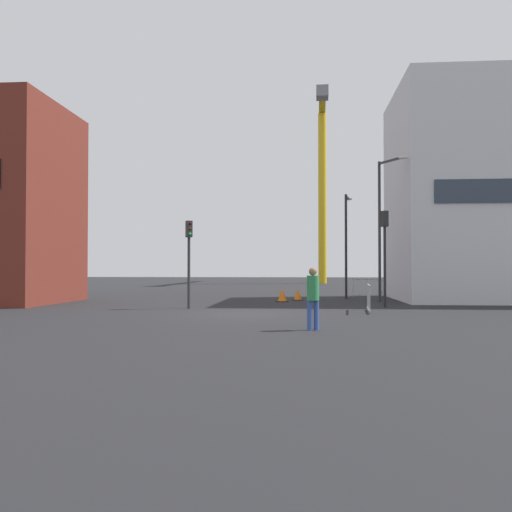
% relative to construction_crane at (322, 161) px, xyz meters
% --- Properties ---
extents(ground, '(160.00, 160.00, 0.00)m').
position_rel_construction_crane_xyz_m(ground, '(-4.57, -41.52, -13.71)').
color(ground, black).
extents(construction_crane, '(1.60, 19.98, 19.81)m').
position_rel_construction_crane_xyz_m(construction_crane, '(0.00, 0.00, 0.00)').
color(construction_crane, gold).
rests_on(construction_crane, ground).
extents(streetlamp_tall, '(1.20, 1.77, 7.15)m').
position_rel_construction_crane_xyz_m(streetlamp_tall, '(1.77, -33.96, -9.44)').
color(streetlamp_tall, '#2D2D30').
rests_on(streetlamp_tall, ground).
extents(streetlamp_short, '(0.53, 1.38, 5.88)m').
position_rel_construction_crane_xyz_m(streetlamp_short, '(0.21, -30.61, -10.20)').
color(streetlamp_short, '#232326').
rests_on(streetlamp_short, ground).
extents(traffic_light_near, '(0.34, 0.39, 3.74)m').
position_rel_construction_crane_xyz_m(traffic_light_near, '(-7.10, -39.02, -11.18)').
color(traffic_light_near, '#2D2D30').
rests_on(traffic_light_near, ground).
extents(traffic_light_far, '(0.33, 0.39, 4.26)m').
position_rel_construction_crane_xyz_m(traffic_light_far, '(1.35, -37.42, -10.87)').
color(traffic_light_far, '#232326').
rests_on(traffic_light_far, ground).
extents(pedestrian_walking, '(0.34, 0.34, 1.75)m').
position_rel_construction_crane_xyz_m(pedestrian_walking, '(-2.00, -46.76, -12.69)').
color(pedestrian_walking, '#33519E').
rests_on(pedestrian_walking, ground).
extents(safety_barrier_mid_span, '(0.25, 2.44, 1.08)m').
position_rel_construction_crane_xyz_m(safety_barrier_mid_span, '(0.30, -40.23, -13.14)').
color(safety_barrier_mid_span, gray).
rests_on(safety_barrier_mid_span, ground).
extents(safety_barrier_rear, '(1.91, 0.23, 1.08)m').
position_rel_construction_crane_xyz_m(safety_barrier_rear, '(1.62, -28.56, -13.15)').
color(safety_barrier_rear, '#B2B5BA').
rests_on(safety_barrier_rear, ground).
extents(traffic_cone_orange, '(0.66, 0.66, 0.67)m').
position_rel_construction_crane_xyz_m(traffic_cone_orange, '(-3.32, -33.78, -13.40)').
color(traffic_cone_orange, black).
rests_on(traffic_cone_orange, ground).
extents(traffic_cone_on_verge, '(0.48, 0.48, 0.49)m').
position_rel_construction_crane_xyz_m(traffic_cone_on_verge, '(-3.45, -30.62, -13.49)').
color(traffic_cone_on_verge, black).
rests_on(traffic_cone_on_verge, ground).
extents(traffic_cone_by_barrier, '(0.59, 0.59, 0.60)m').
position_rel_construction_crane_xyz_m(traffic_cone_by_barrier, '(-2.52, -32.45, -13.43)').
color(traffic_cone_by_barrier, black).
rests_on(traffic_cone_by_barrier, ground).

